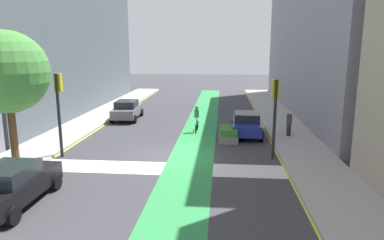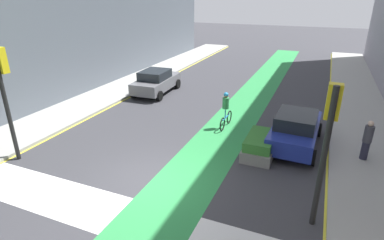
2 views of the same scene
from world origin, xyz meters
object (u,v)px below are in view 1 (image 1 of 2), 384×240
Objects in this scene: traffic_signal_near_right at (275,104)px; median_planter at (228,134)px; car_grey_left_far at (127,110)px; car_blue_right_far at (246,124)px; pedestrian_sidewalk_right_a at (289,123)px; car_black_left_near at (12,185)px; street_tree_near at (7,72)px; cyclist_in_lane at (197,118)px; traffic_signal_near_left at (59,99)px.

traffic_signal_near_right is 4.89m from median_planter.
car_grey_left_far is at bearing 138.01° from traffic_signal_near_right.
pedestrian_sidewalk_right_a reaches higher than car_blue_right_far.
traffic_signal_near_right is at bearing -110.20° from pedestrian_sidewalk_right_a.
car_black_left_near is 14.69m from car_blue_right_far.
car_blue_right_far is at bearing 50.67° from car_black_left_near.
car_black_left_near is (-10.37, -6.50, -2.13)m from traffic_signal_near_right.
street_tree_near is (-14.53, -6.67, 3.63)m from pedestrian_sidewalk_right_a.
median_planter is (10.61, 5.73, -4.20)m from street_tree_near.
traffic_signal_near_right reaches higher than cyclist_in_lane.
car_black_left_near is 0.98× the size of car_grey_left_far.
car_black_left_near is 12.87m from median_planter.
car_black_left_near and car_blue_right_far have the same top height.
car_blue_right_far is at bearing 28.18° from traffic_signal_near_left.
median_planter is at bearing -44.44° from cyclist_in_lane.
pedestrian_sidewalk_right_a is 4.07m from median_planter.
median_planter is (-3.92, -0.94, -0.57)m from pedestrian_sidewalk_right_a.
car_black_left_near and car_grey_left_far have the same top height.
cyclist_in_lane reaches higher than pedestrian_sidewalk_right_a.
cyclist_in_lane is 12.09m from street_tree_near.
pedestrian_sidewalk_right_a reaches higher than car_grey_left_far.
car_black_left_near is 15.89m from car_grey_left_far.
street_tree_near is at bearing -170.21° from traffic_signal_near_right.
pedestrian_sidewalk_right_a reaches higher than median_planter.
street_tree_near is (-2.52, 4.28, 3.80)m from car_black_left_near.
cyclist_in_lane is 0.85× the size of median_planter.
traffic_signal_near_left is (-11.24, -0.59, 0.18)m from traffic_signal_near_right.
car_grey_left_far is at bearing 85.36° from traffic_signal_near_left.
pedestrian_sidewalk_right_a is (6.08, -1.18, 0.00)m from cyclist_in_lane.
traffic_signal_near_left reaches higher than car_grey_left_far.
car_black_left_near is at bearing -128.96° from median_planter.
car_black_left_near is 13.50m from cyclist_in_lane.
traffic_signal_near_right is 0.98× the size of car_grey_left_far.
car_black_left_near is 1.93× the size of median_planter.
median_planter is at bearing 123.13° from traffic_signal_near_right.
street_tree_near reaches higher than median_planter.
traffic_signal_near_right is 0.94× the size of traffic_signal_near_left.
car_blue_right_far is 2.74m from pedestrian_sidewalk_right_a.
street_tree_near is (-11.83, -7.09, 3.80)m from car_blue_right_far.
street_tree_near reaches higher than cyclist_in_lane.
traffic_signal_near_right is at bearing -51.65° from cyclist_in_lane.
car_grey_left_far is (0.81, 9.98, -2.32)m from traffic_signal_near_left.
traffic_signal_near_right is at bearing -77.68° from car_blue_right_far.
pedestrian_sidewalk_right_a is at bearing 13.54° from median_planter.
car_black_left_near is at bearing -137.65° from pedestrian_sidewalk_right_a.
traffic_signal_near_left is at bearing -94.64° from car_grey_left_far.
median_planter is (-2.29, 3.50, -2.53)m from traffic_signal_near_right.
traffic_signal_near_left is 2.04× the size of median_planter.
traffic_signal_near_left is 11.78m from car_blue_right_far.
car_blue_right_far is 1.95× the size of median_planter.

